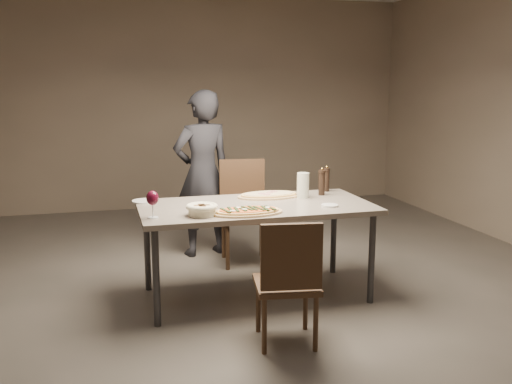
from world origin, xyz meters
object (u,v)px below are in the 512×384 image
object	(u,v)px
zucchini_pizza	(248,211)
bread_basket	(202,209)
dining_table	(256,212)
carafe	(303,185)
ham_pizza	(269,195)
chair_far	(244,205)
chair_near	(288,277)
diner	(202,174)
pepper_mill_left	(327,179)

from	to	relation	value
zucchini_pizza	bread_basket	size ratio (longest dim) A/B	2.27
dining_table	carafe	xyz separation A→B (m)	(0.44, 0.16, 0.16)
dining_table	ham_pizza	xyz separation A→B (m)	(0.18, 0.26, 0.07)
bread_basket	chair_far	bearing A→B (deg)	62.96
chair_far	carafe	bearing A→B (deg)	117.73
bread_basket	chair_near	xyz separation A→B (m)	(0.43, -0.66, -0.32)
diner	chair_far	bearing A→B (deg)	126.51
zucchini_pizza	carafe	xyz separation A→B (m)	(0.58, 0.44, 0.09)
pepper_mill_left	chair_near	world-z (taller)	pepper_mill_left
dining_table	zucchini_pizza	world-z (taller)	zucchini_pizza
bread_basket	diner	bearing A→B (deg)	79.71
ham_pizza	bread_basket	size ratio (longest dim) A/B	2.30
dining_table	diner	size ratio (longest dim) A/B	1.11
pepper_mill_left	chair_far	world-z (taller)	pepper_mill_left
dining_table	chair_far	distance (m)	0.97
pepper_mill_left	chair_near	distance (m)	1.54
dining_table	chair_far	bearing A→B (deg)	81.62
dining_table	zucchini_pizza	distance (m)	0.32
bread_basket	chair_far	xyz separation A→B (m)	(0.61, 1.19, -0.26)
bread_basket	chair_far	size ratio (longest dim) A/B	0.24
ham_pizza	dining_table	bearing A→B (deg)	-138.93
diner	dining_table	bearing A→B (deg)	86.55
ham_pizza	chair_near	size ratio (longest dim) A/B	0.62
bread_basket	pepper_mill_left	size ratio (longest dim) A/B	1.02
bread_basket	carafe	distance (m)	1.00
pepper_mill_left	chair_far	distance (m)	0.89
dining_table	bread_basket	size ratio (longest dim) A/B	7.85
dining_table	chair_far	xyz separation A→B (m)	(0.14, 0.94, -0.15)
zucchini_pizza	chair_far	distance (m)	1.28
chair_far	diner	world-z (taller)	diner
dining_table	bread_basket	distance (m)	0.54
zucchini_pizza	pepper_mill_left	bearing A→B (deg)	31.71
carafe	chair_far	size ratio (longest dim) A/B	0.22
pepper_mill_left	dining_table	bearing A→B (deg)	-153.59
pepper_mill_left	carafe	size ratio (longest dim) A/B	1.09
ham_pizza	diner	xyz separation A→B (m)	(-0.38, 0.98, 0.04)
dining_table	chair_far	world-z (taller)	chair_far
diner	pepper_mill_left	bearing A→B (deg)	124.51
chair_far	pepper_mill_left	bearing A→B (deg)	142.63
zucchini_pizza	ham_pizza	distance (m)	0.63
bread_basket	diner	world-z (taller)	diner
chair_far	ham_pizza	bearing A→B (deg)	100.08
ham_pizza	bread_basket	xyz separation A→B (m)	(-0.65, -0.51, 0.03)
pepper_mill_left	chair_near	bearing A→B (deg)	-121.26
carafe	chair_near	world-z (taller)	carafe
chair_far	diner	bearing A→B (deg)	-34.30
ham_pizza	chair_near	xyz separation A→B (m)	(-0.22, -1.17, -0.29)
bread_basket	chair_near	distance (m)	0.85
pepper_mill_left	chair_far	xyz separation A→B (m)	(-0.60, 0.58, -0.32)
zucchini_pizza	chair_near	bearing A→B (deg)	-85.42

